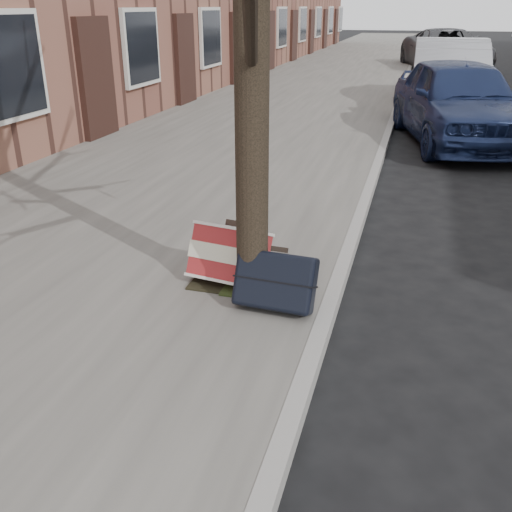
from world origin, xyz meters
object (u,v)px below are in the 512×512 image
(car_near_front, at_px, (458,101))
(car_near_mid, at_px, (449,74))
(suitcase_red, at_px, (229,255))
(suitcase_navy, at_px, (275,280))

(car_near_front, relative_size, car_near_mid, 0.91)
(car_near_front, height_order, car_near_mid, car_near_mid)
(car_near_front, bearing_deg, suitcase_red, -119.76)
(suitcase_navy, height_order, car_near_mid, car_near_mid)
(suitcase_red, relative_size, suitcase_navy, 1.06)
(car_near_mid, bearing_deg, suitcase_red, -101.60)
(car_near_front, distance_m, car_near_mid, 3.90)
(suitcase_red, bearing_deg, car_near_front, 82.34)
(car_near_front, xyz_separation_m, car_near_mid, (-0.06, 3.90, 0.05))
(suitcase_red, xyz_separation_m, car_near_front, (2.02, 6.70, 0.36))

